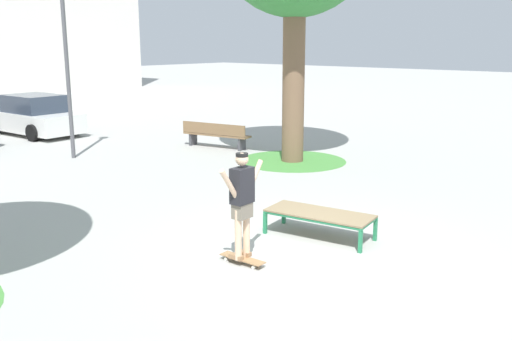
# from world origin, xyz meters

# --- Properties ---
(ground_plane) EXTENTS (120.00, 120.00, 0.00)m
(ground_plane) POSITION_xyz_m (0.00, 0.00, 0.00)
(ground_plane) COLOR #A8A8A3
(skate_box) EXTENTS (1.05, 2.00, 0.46)m
(skate_box) POSITION_xyz_m (0.80, 0.23, 0.41)
(skate_box) COLOR #237A4C
(skate_box) RESTS_ON ground
(skateboard) EXTENTS (0.24, 0.81, 0.09)m
(skateboard) POSITION_xyz_m (-1.02, 0.43, 0.08)
(skateboard) COLOR #9E754C
(skateboard) RESTS_ON ground
(skater) EXTENTS (1.00, 0.29, 1.69)m
(skater) POSITION_xyz_m (-1.02, 0.43, 1.07)
(skater) COLOR beige
(skater) RESTS_ON skateboard
(grass_patch_near_right) EXTENTS (3.15, 3.15, 0.01)m
(grass_patch_near_right) POSITION_xyz_m (5.76, 4.61, 0.00)
(grass_patch_near_right) COLOR #47893D
(grass_patch_near_right) RESTS_ON ground
(car_white) EXTENTS (2.12, 4.30, 1.50)m
(car_white) POSITION_xyz_m (3.21, 14.80, 0.69)
(car_white) COLOR silver
(car_white) RESTS_ON ground
(park_bench) EXTENTS (0.91, 2.44, 0.83)m
(park_bench) POSITION_xyz_m (5.76, 7.77, 0.45)
(park_bench) COLOR brown
(park_bench) RESTS_ON ground
(light_post) EXTENTS (0.36, 0.36, 5.83)m
(light_post) POSITION_xyz_m (1.79, 9.86, 3.83)
(light_post) COLOR #4C4C51
(light_post) RESTS_ON ground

